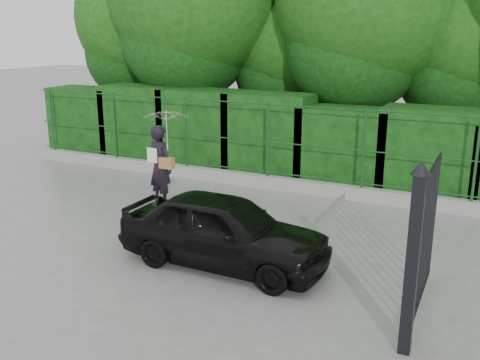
% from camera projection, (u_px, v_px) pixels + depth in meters
% --- Properties ---
extents(ground, '(80.00, 80.00, 0.00)m').
position_uv_depth(ground, '(146.00, 250.00, 9.38)').
color(ground, gray).
extents(kerb, '(14.00, 0.25, 0.30)m').
position_uv_depth(kerb, '(253.00, 180.00, 13.24)').
color(kerb, '#9E9E99').
rests_on(kerb, ground).
extents(fence, '(14.13, 0.06, 1.80)m').
position_uv_depth(fence, '(261.00, 139.00, 12.86)').
color(fence, '#17471D').
rests_on(fence, kerb).
extents(hedge, '(14.20, 1.20, 2.21)m').
position_uv_depth(hedge, '(262.00, 137.00, 13.94)').
color(hedge, black).
rests_on(hedge, ground).
extents(gate, '(0.22, 2.33, 2.36)m').
position_uv_depth(gate, '(419.00, 246.00, 6.50)').
color(gate, black).
rests_on(gate, ground).
extents(woman, '(1.01, 1.00, 2.11)m').
position_uv_depth(woman, '(164.00, 144.00, 11.44)').
color(woman, black).
rests_on(woman, ground).
extents(car, '(3.53, 1.47, 1.19)m').
position_uv_depth(car, '(224.00, 230.00, 8.66)').
color(car, black).
rests_on(car, ground).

